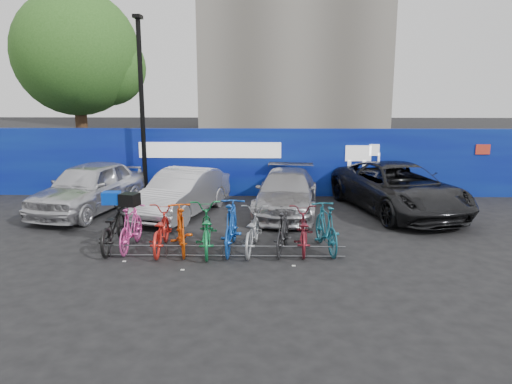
{
  "coord_description": "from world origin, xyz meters",
  "views": [
    {
      "loc": [
        0.99,
        -11.47,
        3.88
      ],
      "look_at": [
        0.71,
        2.0,
        0.99
      ],
      "focal_mm": 35.0,
      "sensor_mm": 36.0,
      "label": 1
    }
  ],
  "objects_px": {
    "bike_7": "(283,231)",
    "bike_9": "(326,227)",
    "bike_4": "(206,229)",
    "bike_6": "(252,231)",
    "car_2": "(287,192)",
    "car_3": "(399,188)",
    "bike_1": "(131,227)",
    "car_1": "(182,193)",
    "bike_0": "(113,226)",
    "bike_3": "(181,229)",
    "bike_5": "(231,226)",
    "bike_8": "(303,230)",
    "tree": "(82,56)",
    "car_0": "(89,187)",
    "lamppost": "(142,104)",
    "bike_2": "(161,230)",
    "bike_rack": "(223,251)"
  },
  "relations": [
    {
      "from": "bike_rack",
      "to": "bike_4",
      "type": "xyz_separation_m",
      "value": [
        -0.44,
        0.45,
        0.39
      ]
    },
    {
      "from": "car_2",
      "to": "bike_9",
      "type": "distance_m",
      "value": 3.67
    },
    {
      "from": "tree",
      "to": "bike_9",
      "type": "relative_size",
      "value": 4.1
    },
    {
      "from": "car_2",
      "to": "car_3",
      "type": "height_order",
      "value": "car_3"
    },
    {
      "from": "car_1",
      "to": "bike_1",
      "type": "distance_m",
      "value": 3.34
    },
    {
      "from": "car_1",
      "to": "bike_0",
      "type": "xyz_separation_m",
      "value": [
        -1.14,
        -3.22,
        -0.13
      ]
    },
    {
      "from": "bike_3",
      "to": "bike_8",
      "type": "distance_m",
      "value": 2.9
    },
    {
      "from": "bike_rack",
      "to": "car_1",
      "type": "xyz_separation_m",
      "value": [
        -1.56,
        3.85,
        0.52
      ]
    },
    {
      "from": "car_1",
      "to": "bike_0",
      "type": "relative_size",
      "value": 1.98
    },
    {
      "from": "car_2",
      "to": "car_3",
      "type": "xyz_separation_m",
      "value": [
        3.47,
        0.16,
        0.11
      ]
    },
    {
      "from": "car_0",
      "to": "bike_3",
      "type": "bearing_deg",
      "value": -32.72
    },
    {
      "from": "bike_rack",
      "to": "bike_9",
      "type": "xyz_separation_m",
      "value": [
        2.42,
        0.58,
        0.41
      ]
    },
    {
      "from": "bike_5",
      "to": "bike_6",
      "type": "bearing_deg",
      "value": -177.99
    },
    {
      "from": "bike_9",
      "to": "bike_0",
      "type": "bearing_deg",
      "value": -9.15
    },
    {
      "from": "lamppost",
      "to": "car_0",
      "type": "xyz_separation_m",
      "value": [
        -1.32,
        -1.84,
        -2.49
      ]
    },
    {
      "from": "bike_0",
      "to": "car_1",
      "type": "bearing_deg",
      "value": -111.51
    },
    {
      "from": "bike_2",
      "to": "bike_3",
      "type": "height_order",
      "value": "bike_3"
    },
    {
      "from": "car_1",
      "to": "bike_1",
      "type": "height_order",
      "value": "car_1"
    },
    {
      "from": "bike_0",
      "to": "bike_9",
      "type": "height_order",
      "value": "bike_9"
    },
    {
      "from": "tree",
      "to": "bike_2",
      "type": "distance_m",
      "value": 12.32
    },
    {
      "from": "bike_2",
      "to": "bike_6",
      "type": "bearing_deg",
      "value": 178.14
    },
    {
      "from": "car_1",
      "to": "bike_1",
      "type": "bearing_deg",
      "value": -84.37
    },
    {
      "from": "bike_5",
      "to": "car_2",
      "type": "bearing_deg",
      "value": -108.73
    },
    {
      "from": "car_0",
      "to": "bike_7",
      "type": "height_order",
      "value": "car_0"
    },
    {
      "from": "bike_2",
      "to": "bike_7",
      "type": "distance_m",
      "value": 2.91
    },
    {
      "from": "car_0",
      "to": "car_2",
      "type": "bearing_deg",
      "value": 14.13
    },
    {
      "from": "car_0",
      "to": "bike_9",
      "type": "bearing_deg",
      "value": -13.13
    },
    {
      "from": "bike_7",
      "to": "bike_9",
      "type": "bearing_deg",
      "value": -161.77
    },
    {
      "from": "bike_3",
      "to": "bike_5",
      "type": "xyz_separation_m",
      "value": [
        1.19,
        0.08,
        0.04
      ]
    },
    {
      "from": "car_2",
      "to": "bike_6",
      "type": "bearing_deg",
      "value": -98.83
    },
    {
      "from": "bike_1",
      "to": "bike_4",
      "type": "distance_m",
      "value": 1.82
    },
    {
      "from": "tree",
      "to": "bike_3",
      "type": "relative_size",
      "value": 4.15
    },
    {
      "from": "bike_4",
      "to": "bike_6",
      "type": "distance_m",
      "value": 1.09
    },
    {
      "from": "bike_rack",
      "to": "car_3",
      "type": "bearing_deg",
      "value": 40.3
    },
    {
      "from": "bike_1",
      "to": "bike_8",
      "type": "distance_m",
      "value": 4.12
    },
    {
      "from": "bike_1",
      "to": "car_1",
      "type": "bearing_deg",
      "value": -100.48
    },
    {
      "from": "car_3",
      "to": "bike_5",
      "type": "distance_m",
      "value": 6.22
    },
    {
      "from": "car_3",
      "to": "bike_1",
      "type": "relative_size",
      "value": 3.05
    },
    {
      "from": "bike_0",
      "to": "bike_9",
      "type": "bearing_deg",
      "value": 177.36
    },
    {
      "from": "bike_0",
      "to": "bike_3",
      "type": "distance_m",
      "value": 1.69
    },
    {
      "from": "car_0",
      "to": "car_3",
      "type": "height_order",
      "value": "car_0"
    },
    {
      "from": "car_0",
      "to": "tree",
      "type": "bearing_deg",
      "value": 123.4
    },
    {
      "from": "bike_0",
      "to": "bike_6",
      "type": "distance_m",
      "value": 3.36
    },
    {
      "from": "bike_5",
      "to": "bike_4",
      "type": "bearing_deg",
      "value": 9.0
    },
    {
      "from": "tree",
      "to": "bike_2",
      "type": "xyz_separation_m",
      "value": [
        5.25,
        -10.18,
        -4.56
      ]
    },
    {
      "from": "bike_9",
      "to": "bike_1",
      "type": "bearing_deg",
      "value": -8.6
    },
    {
      "from": "bike_2",
      "to": "bike_4",
      "type": "distance_m",
      "value": 1.08
    },
    {
      "from": "car_3",
      "to": "bike_3",
      "type": "height_order",
      "value": "car_3"
    },
    {
      "from": "bike_rack",
      "to": "bike_8",
      "type": "relative_size",
      "value": 2.98
    },
    {
      "from": "lamppost",
      "to": "bike_4",
      "type": "height_order",
      "value": "lamppost"
    }
  ]
}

